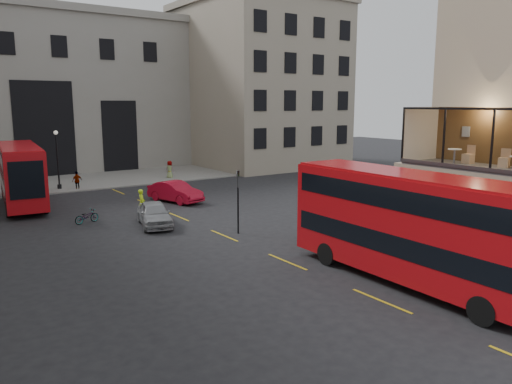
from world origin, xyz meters
TOP-DOWN VIEW (x-y plane):
  - ground at (0.00, 0.00)m, footprint 140.00×140.00m
  - host_frontage at (6.50, 0.00)m, footprint 3.00×11.00m
  - cafe_floor at (6.50, 0.00)m, footprint 3.00×10.00m
  - gateway at (-5.00, 47.99)m, footprint 35.00×10.60m
  - building_right at (20.00, 39.97)m, footprint 16.60×18.60m
  - pavement_far at (-6.00, 38.00)m, footprint 40.00×12.00m
  - traffic_light_near at (-1.00, 12.00)m, footprint 0.16×0.20m
  - street_lamp_b at (-6.00, 34.00)m, footprint 0.36×0.36m
  - bus_near at (0.50, 0.69)m, footprint 2.92×12.06m
  - bus_far at (-9.99, 28.48)m, footprint 3.85×11.74m
  - car_a at (-4.36, 16.62)m, footprint 2.92×4.86m
  - car_b at (0.18, 23.03)m, footprint 3.03×5.21m
  - bicycle at (-7.71, 19.81)m, footprint 1.79×1.04m
  - cyclist at (-3.93, 19.76)m, footprint 0.67×0.80m
  - pedestrian_b at (-7.08, 37.67)m, footprint 1.15×1.04m
  - pedestrian_c at (-4.67, 33.10)m, footprint 1.07×0.70m
  - pedestrian_d at (5.13, 34.61)m, footprint 0.99×1.08m
  - cafe_table_far at (5.97, 2.50)m, footprint 0.67×0.67m
  - cafe_chair_b at (7.07, 0.50)m, footprint 0.56×0.56m
  - cafe_chair_d at (7.14, 2.45)m, footprint 0.49×0.49m

SIDE VIEW (x-z plane):
  - ground at x=0.00m, z-range 0.00..0.00m
  - pavement_far at x=-6.00m, z-range 0.00..0.12m
  - bicycle at x=-7.71m, z-range 0.00..0.89m
  - car_a at x=-4.36m, z-range 0.00..1.55m
  - pedestrian_b at x=-7.08m, z-range 0.00..1.55m
  - car_b at x=0.18m, z-range 0.00..1.62m
  - pedestrian_c at x=-4.67m, z-range 0.00..1.68m
  - pedestrian_d at x=5.13m, z-range 0.00..1.86m
  - cyclist at x=-3.93m, z-range 0.00..1.87m
  - host_frontage at x=6.50m, z-range 0.00..4.50m
  - street_lamp_b at x=-6.00m, z-range -0.27..5.06m
  - traffic_light_near at x=-1.00m, z-range 0.52..4.32m
  - bus_far at x=-9.99m, z-range 0.28..4.88m
  - bus_near at x=0.50m, z-range 0.30..5.10m
  - cafe_floor at x=6.50m, z-range 4.50..4.60m
  - cafe_chair_b at x=7.07m, z-range 4.42..5.34m
  - cafe_chair_d at x=7.14m, z-range 4.41..5.37m
  - cafe_table_far at x=5.97m, z-range 4.73..5.57m
  - gateway at x=-5.00m, z-range 0.39..18.39m
  - building_right at x=20.00m, z-range 0.39..20.39m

